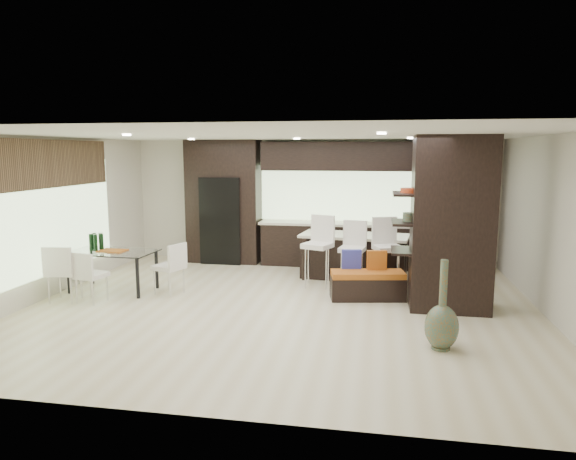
% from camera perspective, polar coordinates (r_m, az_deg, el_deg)
% --- Properties ---
extents(ground, '(8.00, 8.00, 0.00)m').
position_cam_1_polar(ground, '(8.27, -0.74, -8.53)').
color(ground, beige).
rests_on(ground, ground).
extents(back_wall, '(8.00, 0.02, 2.70)m').
position_cam_1_polar(back_wall, '(11.41, 2.56, 3.17)').
color(back_wall, silver).
rests_on(back_wall, ground).
extents(left_wall, '(0.02, 7.00, 2.70)m').
position_cam_1_polar(left_wall, '(9.56, -25.01, 1.29)').
color(left_wall, silver).
rests_on(left_wall, ground).
extents(right_wall, '(0.02, 7.00, 2.70)m').
position_cam_1_polar(right_wall, '(8.22, 27.78, 0.01)').
color(right_wall, silver).
rests_on(right_wall, ground).
extents(ceiling, '(8.00, 7.00, 0.02)m').
position_cam_1_polar(ceiling, '(7.90, -0.78, 10.52)').
color(ceiling, white).
rests_on(ceiling, ground).
extents(window_left, '(0.04, 3.20, 1.90)m').
position_cam_1_polar(window_left, '(9.71, -24.15, 1.44)').
color(window_left, '#B2D199').
rests_on(window_left, left_wall).
extents(window_back, '(3.40, 0.04, 1.20)m').
position_cam_1_polar(window_back, '(11.29, 5.57, 4.10)').
color(window_back, '#B2D199').
rests_on(window_back, back_wall).
extents(stone_accent, '(0.08, 3.00, 0.80)m').
position_cam_1_polar(stone_accent, '(9.63, -24.33, 6.75)').
color(stone_accent, brown).
rests_on(stone_accent, left_wall).
extents(ceiling_spots, '(4.00, 3.00, 0.02)m').
position_cam_1_polar(ceiling_spots, '(8.14, -0.44, 10.33)').
color(ceiling_spots, white).
rests_on(ceiling_spots, ceiling).
extents(back_cabinetry, '(6.80, 0.68, 2.70)m').
position_cam_1_polar(back_cabinetry, '(11.02, 4.92, 2.96)').
color(back_cabinetry, black).
rests_on(back_cabinetry, ground).
extents(refrigerator, '(0.90, 0.68, 1.90)m').
position_cam_1_polar(refrigerator, '(11.49, -7.14, 1.15)').
color(refrigerator, black).
rests_on(refrigerator, ground).
extents(partition_column, '(1.20, 0.80, 2.70)m').
position_cam_1_polar(partition_column, '(8.30, 17.70, 0.68)').
color(partition_column, black).
rests_on(partition_column, ground).
extents(kitchen_island, '(2.14, 1.13, 0.85)m').
position_cam_1_polar(kitchen_island, '(10.10, 7.35, -2.91)').
color(kitchen_island, black).
rests_on(kitchen_island, ground).
extents(stool_left, '(0.60, 0.60, 1.05)m').
position_cam_1_polar(stool_left, '(9.38, 3.27, -3.16)').
color(stool_left, white).
rests_on(stool_left, ground).
extents(stool_mid, '(0.50, 0.50, 0.98)m').
position_cam_1_polar(stool_mid, '(9.35, 7.13, -3.47)').
color(stool_mid, white).
rests_on(stool_mid, ground).
extents(stool_right, '(0.59, 0.59, 1.04)m').
position_cam_1_polar(stool_right, '(9.32, 11.00, -3.40)').
color(stool_right, white).
rests_on(stool_right, ground).
extents(bench, '(1.29, 0.69, 0.47)m').
position_cam_1_polar(bench, '(8.74, 8.82, -6.08)').
color(bench, black).
rests_on(bench, ground).
extents(floor_vase, '(0.54, 0.54, 1.14)m').
position_cam_1_polar(floor_vase, '(6.69, 16.80, -7.97)').
color(floor_vase, '#4B553D').
rests_on(floor_vase, ground).
extents(dining_table, '(1.52, 0.91, 0.71)m').
position_cam_1_polar(dining_table, '(9.61, -18.83, -4.34)').
color(dining_table, white).
rests_on(dining_table, ground).
extents(chair_near, '(0.50, 0.50, 0.79)m').
position_cam_1_polar(chair_near, '(9.01, -21.02, -5.08)').
color(chair_near, white).
rests_on(chair_near, ground).
extents(chair_far, '(0.53, 0.53, 0.87)m').
position_cam_1_polar(chair_far, '(9.22, -23.58, -4.64)').
color(chair_far, white).
rests_on(chair_far, ground).
extents(chair_end, '(0.57, 0.57, 0.82)m').
position_cam_1_polar(chair_end, '(9.14, -13.09, -4.40)').
color(chair_end, white).
rests_on(chair_end, ground).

